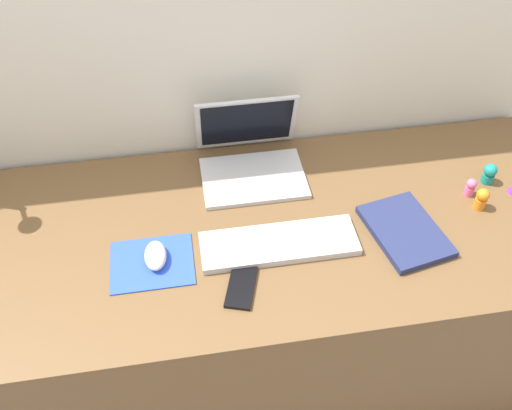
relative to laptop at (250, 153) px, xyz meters
The scene contains 12 objects.
ground_plane 0.83m from the laptop, 98.90° to the right, with size 6.00×6.00×0.00m, color slate.
back_wall 0.16m from the laptop, 104.99° to the left, with size 3.07×0.05×1.68m, color silver.
desk 0.49m from the laptop, 98.90° to the right, with size 1.87×0.71×0.74m, color brown.
laptop is the anchor object (origin of this frame).
keyboard 0.33m from the laptop, 85.40° to the right, with size 0.41×0.13×0.02m, color silver.
mousepad 0.45m from the laptop, 132.99° to the right, with size 0.21×0.17×0.00m, color blue.
mouse 0.43m from the laptop, 132.54° to the right, with size 0.06×0.10×0.03m, color silver.
cell_phone 0.45m from the laptop, 101.71° to the right, with size 0.06×0.13×0.01m, color black.
notebook_pad 0.50m from the laptop, 42.22° to the right, with size 0.17×0.24×0.02m, color navy.
toy_figurine_teal 0.70m from the laptop, 14.66° to the right, with size 0.04×0.04×0.06m.
toy_figurine_orange 0.66m from the laptop, 24.12° to the right, with size 0.04×0.04×0.07m.
toy_figurine_pink 0.64m from the laptop, 20.02° to the right, with size 0.03×0.03×0.06m.
Camera 1 is at (-0.15, -1.01, 1.87)m, focal length 39.47 mm.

